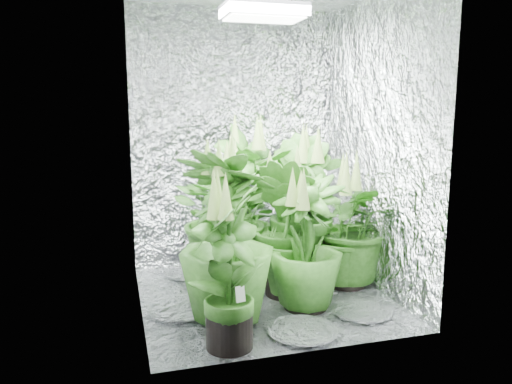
{
  "coord_description": "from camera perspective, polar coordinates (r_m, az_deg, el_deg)",
  "views": [
    {
      "loc": [
        -0.92,
        -3.05,
        1.26
      ],
      "look_at": [
        -0.05,
        0.0,
        0.71
      ],
      "focal_mm": 35.0,
      "sensor_mm": 36.0,
      "label": 1
    }
  ],
  "objects": [
    {
      "name": "ground",
      "position": [
        3.42,
        0.81,
        -11.79
      ],
      "size": [
        1.6,
        1.6,
        0.0
      ],
      "primitive_type": "plane",
      "color": "white",
      "rests_on": "ground"
    },
    {
      "name": "walls",
      "position": [
        3.19,
        0.86,
        5.13
      ],
      "size": [
        1.62,
        1.62,
        2.0
      ],
      "color": "white",
      "rests_on": "ground"
    },
    {
      "name": "grow_lamp",
      "position": [
        3.23,
        0.9,
        19.89
      ],
      "size": [
        0.5,
        0.3,
        0.22
      ],
      "color": "gray",
      "rests_on": "ceiling"
    },
    {
      "name": "plant_a",
      "position": [
        3.53,
        -3.15,
        -2.65
      ],
      "size": [
        1.0,
        1.0,
        1.06
      ],
      "rotation": [
        0.0,
        0.0,
        0.17
      ],
      "color": "black",
      "rests_on": "ground"
    },
    {
      "name": "plant_b",
      "position": [
        3.87,
        -0.97,
        -0.69
      ],
      "size": [
        0.79,
        0.79,
        1.19
      ],
      "rotation": [
        0.0,
        0.0,
        0.53
      ],
      "color": "black",
      "rests_on": "ground"
    },
    {
      "name": "plant_c",
      "position": [
        3.57,
        4.73,
        -2.18
      ],
      "size": [
        0.67,
        0.67,
        1.13
      ],
      "rotation": [
        0.0,
        0.0,
        1.78
      ],
      "color": "black",
      "rests_on": "ground"
    },
    {
      "name": "plant_d",
      "position": [
        2.9,
        -3.31,
        -5.17
      ],
      "size": [
        0.79,
        0.79,
        1.09
      ],
      "rotation": [
        0.0,
        0.0,
        2.48
      ],
      "color": "black",
      "rests_on": "ground"
    },
    {
      "name": "plant_e",
      "position": [
        3.55,
        10.39,
        -3.71
      ],
      "size": [
        0.77,
        0.77,
        0.94
      ],
      "rotation": [
        0.0,
        0.0,
        3.12
      ],
      "color": "black",
      "rests_on": "ground"
    },
    {
      "name": "plant_f",
      "position": [
        2.6,
        -3.13,
        -8.81
      ],
      "size": [
        0.62,
        0.62,
        0.94
      ],
      "rotation": [
        0.0,
        0.0,
        4.19
      ],
      "color": "black",
      "rests_on": "ground"
    },
    {
      "name": "plant_g",
      "position": [
        3.33,
        3.62,
        -4.25
      ],
      "size": [
        0.62,
        0.62,
        1.0
      ],
      "rotation": [
        0.0,
        0.0,
        5.02
      ],
      "color": "black",
      "rests_on": "ground"
    },
    {
      "name": "plant_h",
      "position": [
        3.12,
        5.77,
        -6.07
      ],
      "size": [
        0.64,
        0.64,
        0.91
      ],
      "rotation": [
        0.0,
        0.0,
        5.36
      ],
      "color": "black",
      "rests_on": "ground"
    },
    {
      "name": "circulation_fan",
      "position": [
        3.73,
        9.31,
        -7.84
      ],
      "size": [
        0.16,
        0.28,
        0.33
      ],
      "rotation": [
        0.0,
        0.0,
        0.28
      ],
      "color": "black",
      "rests_on": "ground"
    },
    {
      "name": "plant_label",
      "position": [
        2.64,
        -1.81,
        -11.58
      ],
      "size": [
        0.06,
        0.03,
        0.08
      ],
      "primitive_type": "cube",
      "rotation": [
        -0.21,
        0.0,
        0.22
      ],
      "color": "white",
      "rests_on": "plant_f"
    }
  ]
}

